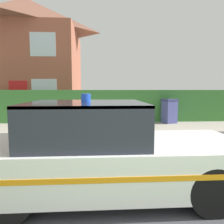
{
  "coord_description": "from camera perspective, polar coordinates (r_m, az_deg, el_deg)",
  "views": [
    {
      "loc": [
        -0.79,
        -0.65,
        1.66
      ],
      "look_at": [
        -0.43,
        5.02,
        1.05
      ],
      "focal_mm": 35.0,
      "sensor_mm": 36.0,
      "label": 1
    }
  ],
  "objects": [
    {
      "name": "road_strip",
      "position": [
        5.19,
        5.44,
        -12.47
      ],
      "size": [
        28.0,
        6.32,
        0.01
      ],
      "primitive_type": "cube",
      "color": "#424247",
      "rests_on": "ground"
    },
    {
      "name": "garden_hedge",
      "position": [
        11.0,
        -2.71,
        1.62
      ],
      "size": [
        14.0,
        0.64,
        1.59
      ],
      "primitive_type": "cube",
      "color": "#3D7F38",
      "rests_on": "ground"
    },
    {
      "name": "wheelie_bin",
      "position": [
        10.88,
        14.74,
        0.27
      ],
      "size": [
        0.78,
        0.74,
        1.16
      ],
      "rotation": [
        0.0,
        0.0,
        0.36
      ],
      "color": "#474C8C",
      "rests_on": "ground"
    },
    {
      "name": "police_car",
      "position": [
        3.46,
        -2.14,
        -10.35
      ],
      "size": [
        4.15,
        1.65,
        1.57
      ],
      "rotation": [
        0.0,
        0.0,
        -0.0
      ],
      "color": "black",
      "rests_on": "road_strip"
    },
    {
      "name": "house_left",
      "position": [
        16.74,
        -21.36,
        13.7
      ],
      "size": [
        7.26,
        6.85,
        7.81
      ],
      "color": "#93513D",
      "rests_on": "ground"
    }
  ]
}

